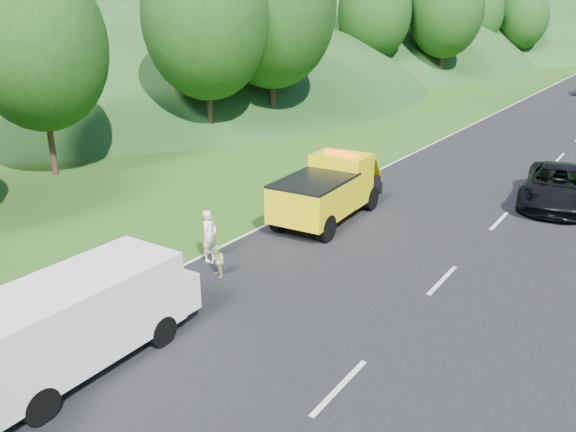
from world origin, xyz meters
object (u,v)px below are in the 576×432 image
Objects in this scene: suitcase at (150,257)px; tow_truck at (329,189)px; white_van at (79,317)px; woman at (211,260)px; worker at (53,381)px; child at (218,277)px; spare_tire at (24,406)px; passing_suv at (555,205)px.

tow_truck is at bearing 69.56° from suitcase.
white_van is 3.66× the size of woman.
tow_truck is 11.02m from white_van.
tow_truck is at bearing 89.16° from worker.
worker reaches higher than child.
woman reaches higher than child.
tow_truck reaches higher than white_van.
worker is (0.28, -11.77, -1.18)m from tow_truck.
woman is 2.24× the size of spare_tire.
passing_suv is (6.83, 12.76, 0.00)m from child.
child is 1.88× the size of suitcase.
passing_suv reaches higher than spare_tire.
child is 0.54× the size of worker.
white_van is 8.18× the size of spare_tire.
child is at bearing 91.93° from worker.
passing_suv reaches higher than suitcase.
white_van is at bearing -170.50° from woman.
child is 0.17× the size of passing_suv.
child is 1.33× the size of spare_tire.
woman is 3.16× the size of suitcase.
spare_tire is at bearing -113.66° from passing_suv.
child is (-0.13, -6.06, -1.18)m from tow_truck.
white_van reaches higher than child.
child is at bearing 95.88° from spare_tire.
tow_truck is 9.55m from passing_suv.
white_van is 18.85m from passing_suv.
white_van is at bearing -115.64° from passing_suv.
worker reaches higher than woman.
tow_truck reaches higher than child.
suitcase is (-2.31, -0.50, 0.26)m from child.
suitcase reaches higher than spare_tire.
suitcase is 0.09× the size of passing_suv.
woman is 6.64m from worker.
white_van is at bearing 82.21° from worker.
tow_truck is 5.93× the size of child.
woman is at bearing 103.17° from white_van.
spare_tire is (0.26, -0.80, 0.00)m from worker.
tow_truck reaches higher than spare_tire.
woman is 0.91× the size of worker.
worker is (1.41, -6.49, 0.00)m from woman.
child reaches higher than spare_tire.
tow_truck is 0.97× the size of white_van.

